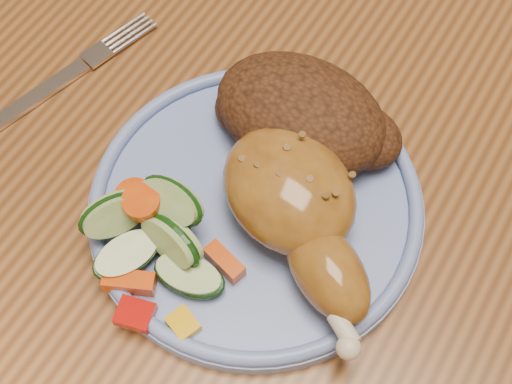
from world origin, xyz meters
The scene contains 7 objects.
dining_table centered at (0.00, 0.00, 0.67)m, with size 0.90×1.40×0.75m.
plate centered at (-0.08, -0.10, 0.76)m, with size 0.23×0.23×0.01m, color #6A82C6.
plate_rim centered at (-0.08, -0.10, 0.77)m, with size 0.23×0.23×0.01m, color #6A82C6.
chicken_leg centered at (-0.05, -0.11, 0.79)m, with size 0.15×0.14×0.05m.
rice_pilaf centered at (-0.08, -0.04, 0.78)m, with size 0.14×0.09×0.05m.
vegetable_pile centered at (-0.12, -0.17, 0.78)m, with size 0.11×0.10×0.05m.
fork centered at (-0.27, -0.10, 0.75)m, with size 0.06×0.16×0.00m.
Camera 1 is at (0.04, -0.30, 1.19)m, focal length 50.00 mm.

